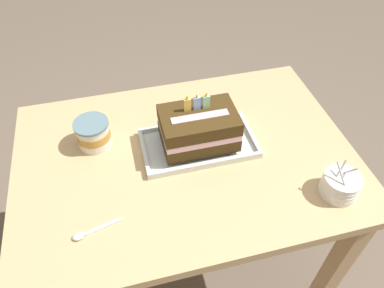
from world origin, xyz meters
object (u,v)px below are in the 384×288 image
Objects in this scene: birthday_cake at (199,128)px; ice_cream_tub at (93,133)px; bowl_stack at (340,185)px; foil_tray at (198,144)px; serving_spoon_near_tray at (84,234)px.

ice_cream_tub is at bearing 164.23° from birthday_cake.
foil_tray is at bearing 140.82° from bowl_stack.
ice_cream_tub is 0.83× the size of serving_spoon_near_tray.
birthday_cake reaches higher than ice_cream_tub.
bowl_stack is 1.05× the size of ice_cream_tub.
birthday_cake is 2.11× the size of ice_cream_tub.
bowl_stack is at bearing -39.18° from foil_tray.
serving_spoon_near_tray is (-0.38, -0.25, -0.00)m from foil_tray.
birthday_cake is 0.46m from serving_spoon_near_tray.
birthday_cake is at bearing 32.63° from serving_spoon_near_tray.
ice_cream_tub is at bearing 150.90° from bowl_stack.
foil_tray is 3.14× the size of bowl_stack.
bowl_stack is at bearing -29.10° from ice_cream_tub.
serving_spoon_near_tray is at bearing 176.90° from bowl_stack.
ice_cream_tub is (-0.33, 0.09, -0.03)m from birthday_cake.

